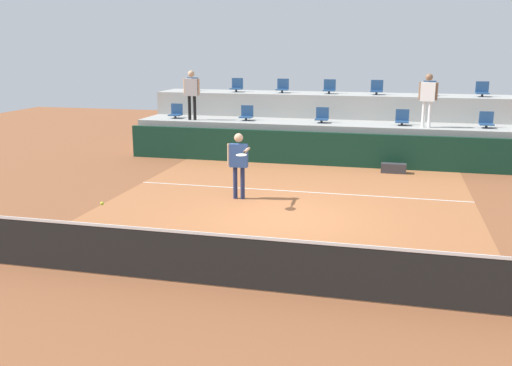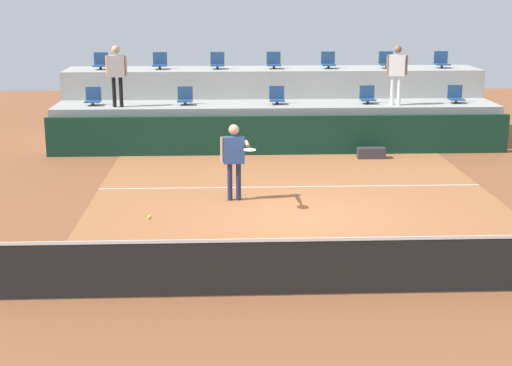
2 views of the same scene
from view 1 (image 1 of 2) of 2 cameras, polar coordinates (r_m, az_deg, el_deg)
name	(u,v)px [view 1 (image 1 of 2)]	position (r m, az deg, el deg)	size (l,w,h in m)	color
ground_plane	(280,217)	(12.96, 2.45, -3.49)	(40.00, 40.00, 0.00)	brown
court_inner_paint	(288,206)	(13.90, 3.26, -2.29)	(9.00, 10.00, 0.01)	#A36038
court_service_line	(298,192)	(15.23, 4.23, -0.86)	(9.00, 0.06, 0.00)	silver
tennis_net	(231,259)	(9.12, -2.53, -7.70)	(10.48, 0.08, 1.07)	black
sponsor_backboard	(316,149)	(18.59, 6.13, 3.47)	(13.00, 0.16, 1.10)	#0F3323
seating_tier_lower	(322,140)	(19.85, 6.64, 4.32)	(13.00, 1.80, 1.25)	#9E9E99
seating_tier_upper	(328,121)	(21.56, 7.29, 6.18)	(13.00, 1.80, 2.10)	#9E9E99
stadium_chair_lower_far_left	(176,112)	(21.01, -8.08, 7.10)	(0.44, 0.40, 0.52)	#2D2D33
stadium_chair_lower_left	(247,114)	(20.18, -0.96, 6.97)	(0.44, 0.40, 0.52)	#2D2D33
stadium_chair_lower_center	(322,116)	(19.67, 6.68, 6.71)	(0.44, 0.40, 0.52)	#2D2D33
stadium_chair_lower_right	(402,119)	(19.52, 14.55, 6.31)	(0.44, 0.40, 0.52)	#2D2D33
stadium_chair_lower_far_right	(486,121)	(19.74, 22.25, 5.81)	(0.44, 0.40, 0.52)	#2D2D33
stadium_chair_upper_far_left	(192,85)	(22.61, -6.49, 9.77)	(0.44, 0.40, 0.52)	#2D2D33
stadium_chair_upper_left	(237,86)	(22.05, -1.95, 9.75)	(0.44, 0.40, 0.52)	#2D2D33
stadium_chair_upper_mid_left	(283,87)	(21.64, 2.70, 9.67)	(0.44, 0.40, 0.52)	#2D2D33
stadium_chair_upper_center	(329,88)	(21.37, 7.42, 9.52)	(0.44, 0.40, 0.52)	#2D2D33
stadium_chair_upper_mid_right	(377,89)	(21.24, 12.10, 9.31)	(0.44, 0.40, 0.52)	#2D2D33
stadium_chair_upper_right	(430,89)	(21.27, 17.13, 9.02)	(0.44, 0.40, 0.52)	#2D2D33
stadium_chair_upper_far_right	(482,90)	(21.44, 21.89, 8.68)	(0.44, 0.40, 0.52)	#2D2D33
tennis_player	(239,159)	(14.24, -1.75, 2.40)	(0.75, 1.18, 1.70)	navy
spectator_in_white	(192,90)	(20.30, -6.52, 9.30)	(0.60, 0.23, 1.74)	black
spectator_in_grey	(428,95)	(19.08, 16.98, 8.50)	(0.60, 0.27, 1.72)	white
tennis_ball	(102,204)	(10.85, -15.29, -2.01)	(0.07, 0.07, 0.07)	#CCE033
equipment_bag	(394,168)	(17.92, 13.73, 1.46)	(0.76, 0.28, 0.30)	#333338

